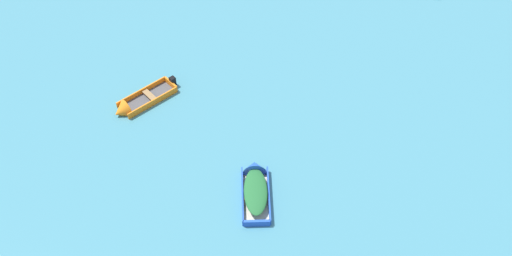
% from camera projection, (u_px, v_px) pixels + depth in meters
% --- Properties ---
extents(rowboat_orange_center, '(3.84, 3.23, 1.13)m').
position_uv_depth(rowboat_orange_center, '(134.00, 105.00, 34.25)').
color(rowboat_orange_center, '#4C4C51').
rests_on(rowboat_orange_center, ground_plane).
extents(rowboat_blue_distant_center, '(1.61, 3.93, 1.26)m').
position_uv_depth(rowboat_blue_distant_center, '(255.00, 183.00, 30.28)').
color(rowboat_blue_distant_center, beige).
rests_on(rowboat_blue_distant_center, ground_plane).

